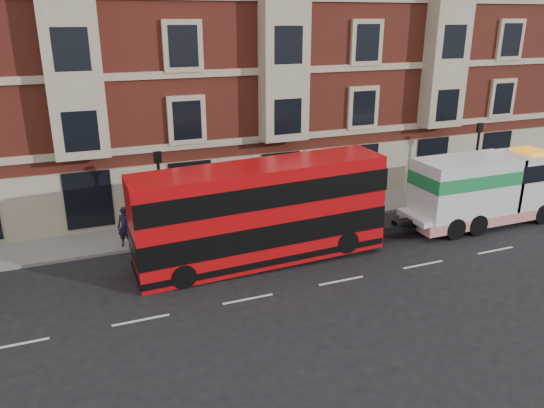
{
  "coord_description": "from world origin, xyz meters",
  "views": [
    {
      "loc": [
        -9.71,
        -16.79,
        10.08
      ],
      "look_at": [
        -1.43,
        4.0,
        2.18
      ],
      "focal_mm": 35.0,
      "sensor_mm": 36.0,
      "label": 1
    }
  ],
  "objects": [
    {
      "name": "lamp_post_west",
      "position": [
        -6.0,
        6.2,
        2.68
      ],
      "size": [
        0.35,
        0.15,
        4.35
      ],
      "color": "black",
      "rests_on": "sidewalk"
    },
    {
      "name": "victorian_terrace",
      "position": [
        0.5,
        15.0,
        10.07
      ],
      "size": [
        45.0,
        12.0,
        20.4
      ],
      "color": "maroon",
      "rests_on": "ground"
    },
    {
      "name": "lamp_post_east",
      "position": [
        12.0,
        6.2,
        2.68
      ],
      "size": [
        0.35,
        0.15,
        4.35
      ],
      "color": "black",
      "rests_on": "sidewalk"
    },
    {
      "name": "pedestrian",
      "position": [
        -7.66,
        6.4,
        1.09
      ],
      "size": [
        0.81,
        0.68,
        1.88
      ],
      "primitive_type": "imported",
      "rotation": [
        0.0,
        0.0,
        -0.41
      ],
      "color": "black",
      "rests_on": "sidewalk"
    },
    {
      "name": "ground",
      "position": [
        0.0,
        0.0,
        0.0
      ],
      "size": [
        120.0,
        120.0,
        0.0
      ],
      "primitive_type": "plane",
      "color": "black",
      "rests_on": "ground"
    },
    {
      "name": "tow_truck",
      "position": [
        9.67,
        2.9,
        1.91
      ],
      "size": [
        8.63,
        2.55,
        3.6
      ],
      "color": "silver",
      "rests_on": "ground"
    },
    {
      "name": "double_decker_bus",
      "position": [
        -2.39,
        2.9,
        2.31
      ],
      "size": [
        10.78,
        2.47,
        4.36
      ],
      "color": "red",
      "rests_on": "ground"
    },
    {
      "name": "sidewalk",
      "position": [
        0.0,
        7.5,
        0.07
      ],
      "size": [
        90.0,
        3.0,
        0.15
      ],
      "primitive_type": "cube",
      "color": "slate",
      "rests_on": "ground"
    }
  ]
}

